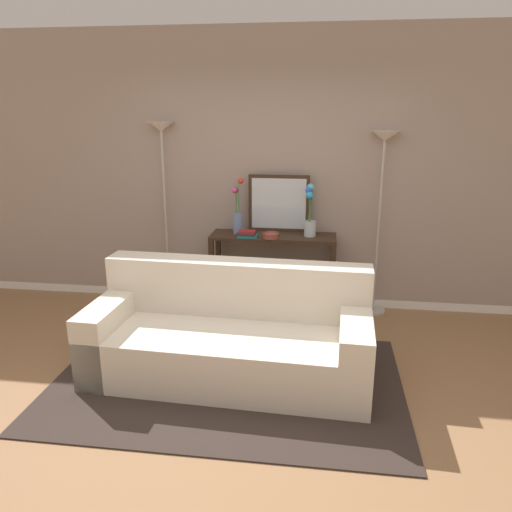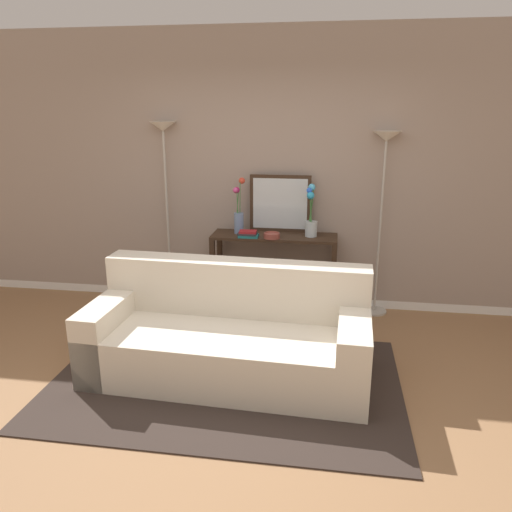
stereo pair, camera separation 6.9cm
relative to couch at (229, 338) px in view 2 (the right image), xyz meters
The scene contains 13 objects.
ground_plane 0.65m from the couch, 81.62° to the right, with size 16.00×16.00×0.02m, color #936B47.
back_wall 2.00m from the couch, 87.15° to the left, with size 12.00×0.15×2.87m.
area_rug 0.35m from the couch, 90.92° to the right, with size 2.74×1.78×0.01m.
couch is the anchor object (origin of this frame).
console_table 1.36m from the couch, 81.18° to the left, with size 1.28×0.39×0.84m.
floor_lamp_left 2.15m from the couch, 123.50° to the left, with size 0.28×0.28×1.96m.
floor_lamp_right 2.26m from the couch, 49.26° to the left, with size 0.28×0.28×1.88m.
wall_mirror 1.72m from the couch, 80.70° to the left, with size 0.63×0.02×0.59m.
vase_tall_flowers 1.54m from the couch, 97.09° to the left, with size 0.12×0.11×0.58m.
vase_short_flowers 1.62m from the couch, 66.68° to the left, with size 0.12×0.15×0.53m.
fruit_bowl 1.33m from the couch, 80.80° to the left, with size 0.16×0.16×0.05m.
book_stack 1.33m from the couch, 92.24° to the left, with size 0.21×0.14×0.07m.
book_row_under_console 1.35m from the couch, 94.12° to the left, with size 0.45×0.16×0.12m.
Camera 2 is at (0.69, -3.04, 2.11)m, focal length 35.03 mm.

